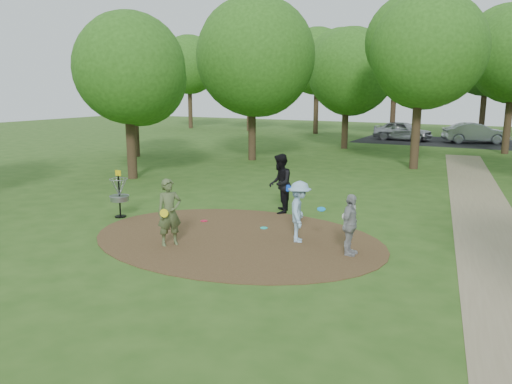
% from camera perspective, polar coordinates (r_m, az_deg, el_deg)
% --- Properties ---
extents(ground, '(100.00, 100.00, 0.00)m').
position_cam_1_polar(ground, '(13.94, -2.31, -5.32)').
color(ground, '#2D5119').
rests_on(ground, ground).
extents(dirt_clearing, '(8.40, 8.40, 0.02)m').
position_cam_1_polar(dirt_clearing, '(13.94, -2.31, -5.28)').
color(dirt_clearing, '#47301C').
rests_on(dirt_clearing, ground).
extents(footpath, '(7.55, 39.89, 0.01)m').
position_cam_1_polar(footpath, '(14.12, 25.86, -6.27)').
color(footpath, '#8C7A5B').
rests_on(footpath, ground).
extents(parking_lot, '(14.00, 8.00, 0.01)m').
position_cam_1_polar(parking_lot, '(41.98, 21.31, 5.36)').
color(parking_lot, black).
rests_on(parking_lot, ground).
extents(player_observer_with_disc, '(0.73, 0.78, 1.79)m').
position_cam_1_polar(player_observer_with_disc, '(13.29, -9.87, -2.33)').
color(player_observer_with_disc, '#505F37').
rests_on(player_observer_with_disc, ground).
extents(player_throwing_with_disc, '(1.23, 1.23, 1.67)m').
position_cam_1_polar(player_throwing_with_disc, '(13.47, 4.98, -2.27)').
color(player_throwing_with_disc, '#98C0E3').
rests_on(player_throwing_with_disc, ground).
extents(player_walking_with_disc, '(1.03, 1.16, 1.99)m').
position_cam_1_polar(player_walking_with_disc, '(16.56, 2.75, 0.96)').
color(player_walking_with_disc, black).
rests_on(player_walking_with_disc, ground).
extents(player_waiting_with_disc, '(0.40, 0.92, 1.56)m').
position_cam_1_polar(player_waiting_with_disc, '(12.57, 10.69, -3.73)').
color(player_waiting_with_disc, '#9A9A9D').
rests_on(player_waiting_with_disc, ground).
extents(disc_ground_cyan, '(0.22, 0.22, 0.02)m').
position_cam_1_polar(disc_ground_cyan, '(14.85, 0.91, -4.12)').
color(disc_ground_cyan, '#1BDACD').
rests_on(disc_ground_cyan, dirt_clearing).
extents(disc_ground_red, '(0.22, 0.22, 0.02)m').
position_cam_1_polar(disc_ground_red, '(15.71, -5.97, -3.29)').
color(disc_ground_red, red).
rests_on(disc_ground_red, dirt_clearing).
extents(car_left, '(4.76, 2.46, 1.55)m').
position_cam_1_polar(car_left, '(41.90, 16.42, 6.73)').
color(car_left, '#A0A1A8').
rests_on(car_left, ground).
extents(car_right, '(4.94, 3.23, 1.54)m').
position_cam_1_polar(car_right, '(41.71, 23.79, 6.19)').
color(car_right, '#96969D').
rests_on(car_right, ground).
extents(disc_golf_basket, '(0.63, 0.63, 1.54)m').
position_cam_1_polar(disc_golf_basket, '(16.60, -15.38, 0.15)').
color(disc_golf_basket, black).
rests_on(disc_golf_basket, ground).
extents(tree_ring, '(36.55, 45.13, 9.03)m').
position_cam_1_polar(tree_ring, '(23.07, 14.22, 14.16)').
color(tree_ring, '#332316').
rests_on(tree_ring, ground).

